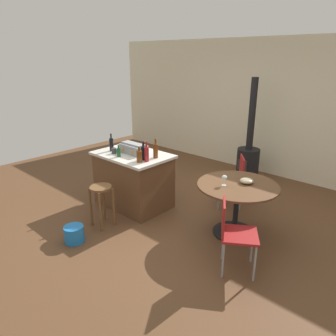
{
  "coord_description": "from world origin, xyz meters",
  "views": [
    {
      "loc": [
        2.94,
        -3.29,
        2.35
      ],
      "look_at": [
        0.0,
        -0.07,
        0.79
      ],
      "focal_mm": 33.73,
      "sensor_mm": 36.0,
      "label": 1
    }
  ],
  "objects": [
    {
      "name": "back_wall",
      "position": [
        0.0,
        2.8,
        1.35
      ],
      "size": [
        8.0,
        0.1,
        2.7
      ],
      "primitive_type": "cube",
      "color": "beige",
      "rests_on": "ground_plane"
    },
    {
      "name": "toolbox",
      "position": [
        -0.7,
        -0.11,
        0.96
      ],
      "size": [
        0.44,
        0.25,
        0.17
      ],
      "color": "gray",
      "rests_on": "kitchen_island"
    },
    {
      "name": "kitchen_island",
      "position": [
        -0.7,
        -0.14,
        0.44
      ],
      "size": [
        1.2,
        0.83,
        0.88
      ],
      "color": "brown",
      "rests_on": "ground_plane"
    },
    {
      "name": "bottle_1",
      "position": [
        -0.25,
        -0.25,
        1.0
      ],
      "size": [
        0.07,
        0.07,
        0.3
      ],
      "color": "maroon",
      "rests_on": "kitchen_island"
    },
    {
      "name": "bottle_4",
      "position": [
        -0.27,
        -0.04,
        1.0
      ],
      "size": [
        0.07,
        0.07,
        0.3
      ],
      "color": "#603314",
      "rests_on": "kitchen_island"
    },
    {
      "name": "ground_plane",
      "position": [
        0.0,
        0.0,
        0.0
      ],
      "size": [
        8.8,
        8.8,
        0.0
      ],
      "primitive_type": "plane",
      "color": "brown"
    },
    {
      "name": "folding_chair_near",
      "position": [
        1.41,
        -0.52,
        0.51
      ],
      "size": [
        0.55,
        0.55,
        0.86
      ],
      "color": "maroon",
      "rests_on": "ground_plane"
    },
    {
      "name": "dining_table",
      "position": [
        1.02,
        0.19,
        0.57
      ],
      "size": [
        1.08,
        1.08,
        0.73
      ],
      "color": "black",
      "rests_on": "ground_plane"
    },
    {
      "name": "plastic_bucket",
      "position": [
        -0.44,
        -1.44,
        0.11
      ],
      "size": [
        0.26,
        0.26,
        0.22
      ],
      "primitive_type": "cylinder",
      "color": "blue",
      "rests_on": "ground_plane"
    },
    {
      "name": "cup_2",
      "position": [
        -1.06,
        -0.02,
        0.92
      ],
      "size": [
        0.12,
        0.08,
        0.08
      ],
      "color": "#4C7099",
      "rests_on": "kitchen_island"
    },
    {
      "name": "wooden_stool",
      "position": [
        -0.51,
        -0.91,
        0.44
      ],
      "size": [
        0.31,
        0.31,
        0.61
      ],
      "color": "brown",
      "rests_on": "ground_plane"
    },
    {
      "name": "wood_stove",
      "position": [
        0.1,
        2.17,
        0.48
      ],
      "size": [
        0.44,
        0.45,
        1.98
      ],
      "color": "black",
      "rests_on": "ground_plane"
    },
    {
      "name": "bottle_3",
      "position": [
        -0.73,
        -0.38,
        0.95
      ],
      "size": [
        0.06,
        0.06,
        0.18
      ],
      "color": "#194C23",
      "rests_on": "kitchen_island"
    },
    {
      "name": "cup_1",
      "position": [
        -0.95,
        0.11,
        0.93
      ],
      "size": [
        0.13,
        0.09,
        0.09
      ],
      "color": "white",
      "rests_on": "kitchen_island"
    },
    {
      "name": "bottle_5",
      "position": [
        -0.34,
        -0.23,
        0.99
      ],
      "size": [
        0.08,
        0.08,
        0.28
      ],
      "color": "black",
      "rests_on": "kitchen_island"
    },
    {
      "name": "wine_glass",
      "position": [
        0.9,
        0.04,
        0.84
      ],
      "size": [
        0.07,
        0.07,
        0.14
      ],
      "color": "silver",
      "rests_on": "dining_table"
    },
    {
      "name": "cup_0",
      "position": [
        -0.92,
        -0.33,
        0.93
      ],
      "size": [
        0.11,
        0.08,
        0.09
      ],
      "color": "#383838",
      "rests_on": "kitchen_island"
    },
    {
      "name": "folding_chair_far",
      "position": [
        0.53,
        0.92,
        0.5
      ],
      "size": [
        0.56,
        0.56,
        0.85
      ],
      "color": "maroon",
      "rests_on": "ground_plane"
    },
    {
      "name": "bottle_2",
      "position": [
        -0.31,
        -0.35,
        0.97
      ],
      "size": [
        0.08,
        0.08,
        0.23
      ],
      "color": "#603314",
      "rests_on": "kitchen_island"
    },
    {
      "name": "bottle_0",
      "position": [
        -1.07,
        -0.26,
        0.99
      ],
      "size": [
        0.07,
        0.07,
        0.29
      ],
      "color": "black",
      "rests_on": "kitchen_island"
    },
    {
      "name": "serving_bowl",
      "position": [
        1.08,
        0.31,
        0.77
      ],
      "size": [
        0.18,
        0.18,
        0.07
      ],
      "primitive_type": "ellipsoid",
      "color": "tan",
      "rests_on": "dining_table"
    }
  ]
}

